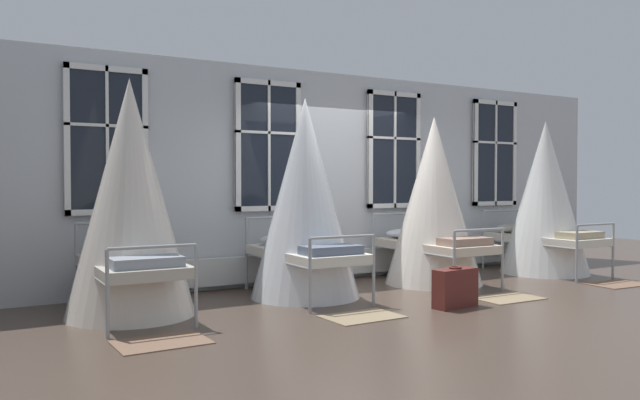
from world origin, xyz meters
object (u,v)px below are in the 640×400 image
object	(u,v)px
cot_first	(130,201)
cot_second	(305,200)
suitcase_dark	(455,288)
cot_third	(434,203)
cot_fourth	(545,199)

from	to	relation	value
cot_first	cot_second	world-z (taller)	cot_first
cot_first	suitcase_dark	size ratio (longest dim) A/B	4.35
cot_first	cot_third	bearing A→B (deg)	-89.33
cot_second	cot_third	distance (m)	2.05
cot_second	cot_fourth	world-z (taller)	cot_second
cot_first	cot_fourth	xyz separation A→B (m)	(6.35, -0.02, -0.07)
cot_third	cot_fourth	distance (m)	2.18
suitcase_dark	cot_third	bearing A→B (deg)	51.74
cot_second	cot_fourth	size ratio (longest dim) A/B	1.03
cot_first	suitcase_dark	bearing A→B (deg)	-112.78
cot_fourth	suitcase_dark	size ratio (longest dim) A/B	4.11
cot_first	cot_fourth	world-z (taller)	cot_first
cot_first	cot_fourth	distance (m)	6.35
cot_second	cot_third	xyz separation A→B (m)	(2.05, 0.01, -0.06)
cot_second	cot_fourth	xyz separation A→B (m)	(4.22, -0.07, -0.04)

